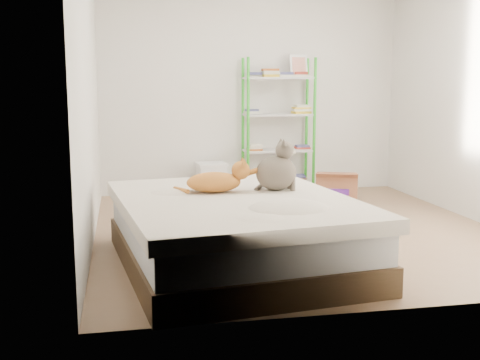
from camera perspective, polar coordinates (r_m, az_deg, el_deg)
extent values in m
cube|color=#89684A|center=(5.83, 5.40, -4.70)|extent=(3.80, 4.20, 0.01)
cube|color=silver|center=(7.70, 1.08, 8.51)|extent=(3.80, 0.01, 2.60)
cube|color=silver|center=(3.70, 15.02, 7.31)|extent=(3.80, 0.01, 2.60)
cube|color=silver|center=(5.43, -14.17, 7.89)|extent=(0.01, 4.20, 2.60)
cube|color=#42331D|center=(4.68, -0.50, -6.88)|extent=(1.90, 2.26, 0.21)
cube|color=white|center=(4.63, -0.50, -4.29)|extent=(1.84, 2.19, 0.23)
cube|color=white|center=(4.59, -0.51, -2.29)|extent=(1.94, 2.31, 0.10)
cylinder|color=green|center=(7.32, 0.77, 4.94)|extent=(0.04, 0.04, 1.70)
cylinder|color=green|center=(7.63, 0.28, 5.12)|extent=(0.04, 0.04, 1.70)
cylinder|color=green|center=(7.54, 7.06, 5.00)|extent=(0.04, 0.04, 1.70)
cylinder|color=green|center=(7.84, 6.33, 5.18)|extent=(0.04, 0.04, 1.70)
cube|color=silver|center=(7.66, 3.59, -0.53)|extent=(0.86, 0.34, 0.02)
cube|color=silver|center=(7.60, 3.62, 2.82)|extent=(0.86, 0.34, 0.02)
cube|color=silver|center=(7.56, 3.66, 6.20)|extent=(0.86, 0.34, 0.02)
cube|color=silver|center=(7.55, 3.69, 9.62)|extent=(0.86, 0.34, 0.02)
cube|color=#BB3A2A|center=(7.59, 1.40, -0.18)|extent=(0.20, 0.16, 0.09)
cube|color=#BB3A2A|center=(7.74, 5.74, -0.03)|extent=(0.20, 0.16, 0.09)
cube|color=#BB3A2A|center=(7.52, 1.41, 3.21)|extent=(0.20, 0.16, 0.09)
cube|color=#BB3A2A|center=(7.68, 5.80, 3.28)|extent=(0.20, 0.16, 0.09)
cube|color=#BB3A2A|center=(7.49, 1.43, 6.63)|extent=(0.20, 0.16, 0.09)
cube|color=#BB3A2A|center=(7.64, 5.85, 6.64)|extent=(0.20, 0.16, 0.09)
cube|color=#BB3A2A|center=(7.48, 1.44, 10.07)|extent=(0.20, 0.16, 0.09)
cube|color=#BB3A2A|center=(7.53, 2.95, 10.06)|extent=(0.20, 0.16, 0.09)
cube|color=#BB3A2A|center=(7.58, 4.44, 10.04)|extent=(0.20, 0.16, 0.09)
cube|color=#BB3A2A|center=(7.63, 5.91, 10.01)|extent=(0.20, 0.16, 0.09)
cube|color=white|center=(7.68, 5.58, 10.73)|extent=(0.22, 0.09, 0.28)
cube|color=red|center=(7.66, 5.61, 10.73)|extent=(0.17, 0.06, 0.21)
cube|color=#9E6144|center=(7.16, 9.13, -0.80)|extent=(0.58, 0.52, 0.33)
cube|color=#511C92|center=(7.01, 10.16, -1.09)|extent=(0.27, 0.11, 0.07)
cube|color=#9E6144|center=(6.97, 9.67, 0.30)|extent=(0.50, 0.30, 0.11)
cube|color=white|center=(7.45, -2.71, -0.08)|extent=(0.35, 0.31, 0.39)
cube|color=white|center=(7.42, -2.73, 1.51)|extent=(0.39, 0.35, 0.03)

